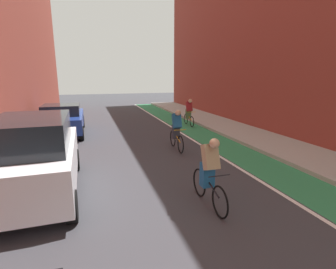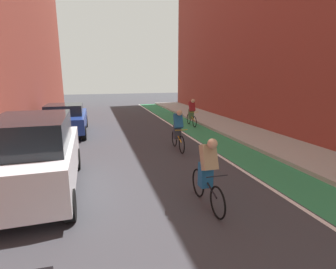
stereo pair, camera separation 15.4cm
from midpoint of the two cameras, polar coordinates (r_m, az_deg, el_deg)
name	(u,v)px [view 1 (the left image)]	position (r m, az deg, el deg)	size (l,w,h in m)	color
ground_plane	(151,162)	(8.99, -4.38, -6.00)	(70.73, 70.73, 0.00)	#38383D
bike_lane_paint	(215,141)	(11.95, 9.94, -1.37)	(1.60, 32.15, 0.00)	#2D8451
lane_divider_stripe	(197,142)	(11.58, 5.96, -1.70)	(0.12, 32.15, 0.00)	white
sidewalk_right	(254,136)	(12.98, 18.09, -0.38)	(2.51, 32.15, 0.14)	#A8A59E
building_facade_right	(280,11)	(16.09, 23.18, 23.74)	(2.40, 28.15, 12.40)	brown
parked_suv_white	(35,156)	(7.00, -27.92, -4.30)	(1.95, 4.25, 1.98)	silver
parked_sedan_blue	(63,119)	(13.96, -22.58, 3.16)	(2.00, 4.34, 1.53)	navy
cyclist_mid	(209,172)	(5.85, 8.36, -8.20)	(0.48, 1.74, 1.63)	black
cyclist_trailing	(177,130)	(10.20, 1.46, 1.04)	(0.48, 1.75, 1.63)	black
cyclist_far	(189,112)	(15.33, 4.35, 4.97)	(0.48, 1.68, 1.60)	black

